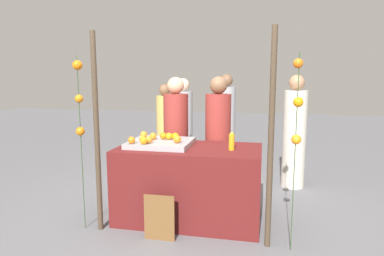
{
  "coord_description": "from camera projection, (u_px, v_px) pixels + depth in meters",
  "views": [
    {
      "loc": [
        0.81,
        -3.67,
        1.66
      ],
      "look_at": [
        0.0,
        0.15,
        1.06
      ],
      "focal_mm": 31.4,
      "sensor_mm": 36.0,
      "label": 1
    }
  ],
  "objects": [
    {
      "name": "juice_bottle",
      "position": [
        232.0,
        142.0,
        3.68
      ],
      "size": [
        0.06,
        0.06,
        0.19
      ],
      "color": "orange",
      "rests_on": "stall_counter"
    },
    {
      "name": "orange_3",
      "position": [
        149.0,
        140.0,
        3.75
      ],
      "size": [
        0.08,
        0.08,
        0.08
      ],
      "primitive_type": "sphere",
      "color": "orange",
      "rests_on": "orange_tray"
    },
    {
      "name": "garland_strand_right",
      "position": [
        297.0,
        107.0,
        3.03
      ],
      "size": [
        0.1,
        0.1,
        1.88
      ],
      "color": "#2D4C23",
      "rests_on": "ground_plane"
    },
    {
      "name": "orange_4",
      "position": [
        177.0,
        139.0,
        3.77
      ],
      "size": [
        0.09,
        0.09,
        0.09
      ],
      "primitive_type": "sphere",
      "color": "orange",
      "rests_on": "orange_tray"
    },
    {
      "name": "canopy_post_right",
      "position": [
        271.0,
        141.0,
        3.17
      ],
      "size": [
        0.06,
        0.06,
        2.12
      ],
      "primitive_type": "cylinder",
      "color": "#473828",
      "rests_on": "ground_plane"
    },
    {
      "name": "canopy_post_left",
      "position": [
        97.0,
        134.0,
        3.53
      ],
      "size": [
        0.06,
        0.06,
        2.12
      ],
      "primitive_type": "cylinder",
      "color": "#473828",
      "rests_on": "ground_plane"
    },
    {
      "name": "crowd_person_0",
      "position": [
        226.0,
        124.0,
        6.24
      ],
      "size": [
        0.34,
        0.34,
        1.71
      ],
      "color": "#99999E",
      "rests_on": "ground_plane"
    },
    {
      "name": "orange_8",
      "position": [
        132.0,
        140.0,
        3.73
      ],
      "size": [
        0.08,
        0.08,
        0.08
      ],
      "primitive_type": "sphere",
      "color": "orange",
      "rests_on": "orange_tray"
    },
    {
      "name": "orange_1",
      "position": [
        175.0,
        136.0,
        3.97
      ],
      "size": [
        0.08,
        0.08,
        0.08
      ],
      "primitive_type": "sphere",
      "color": "orange",
      "rests_on": "orange_tray"
    },
    {
      "name": "stall_counter",
      "position": [
        189.0,
        183.0,
        3.9
      ],
      "size": [
        1.63,
        0.87,
        0.86
      ],
      "primitive_type": "cube",
      "color": "#5B1919",
      "rests_on": "ground_plane"
    },
    {
      "name": "crowd_person_3",
      "position": [
        165.0,
        130.0,
        6.04
      ],
      "size": [
        0.31,
        0.31,
        1.54
      ],
      "color": "tan",
      "rests_on": "ground_plane"
    },
    {
      "name": "orange_6",
      "position": [
        163.0,
        136.0,
        4.0
      ],
      "size": [
        0.08,
        0.08,
        0.08
      ],
      "primitive_type": "sphere",
      "color": "orange",
      "rests_on": "orange_tray"
    },
    {
      "name": "garland_strand_left",
      "position": [
        79.0,
        97.0,
        3.5
      ],
      "size": [
        0.1,
        0.11,
        1.88
      ],
      "color": "#2D4C23",
      "rests_on": "ground_plane"
    },
    {
      "name": "ground_plane",
      "position": [
        189.0,
        218.0,
        3.97
      ],
      "size": [
        24.0,
        24.0,
        0.0
      ],
      "primitive_type": "plane",
      "color": "slate"
    },
    {
      "name": "crowd_person_1",
      "position": [
        183.0,
        129.0,
        5.82
      ],
      "size": [
        0.33,
        0.33,
        1.64
      ],
      "color": "#99999E",
      "rests_on": "ground_plane"
    },
    {
      "name": "crowd_person_2",
      "position": [
        294.0,
        136.0,
        5.02
      ],
      "size": [
        0.34,
        0.34,
        1.69
      ],
      "color": "beige",
      "rests_on": "ground_plane"
    },
    {
      "name": "chalkboard_sign",
      "position": [
        160.0,
        218.0,
        3.42
      ],
      "size": [
        0.32,
        0.03,
        0.49
      ],
      "color": "brown",
      "rests_on": "ground_plane"
    },
    {
      "name": "orange_7",
      "position": [
        153.0,
        136.0,
        3.97
      ],
      "size": [
        0.08,
        0.08,
        0.08
      ],
      "primitive_type": "sphere",
      "color": "orange",
      "rests_on": "orange_tray"
    },
    {
      "name": "orange_2",
      "position": [
        169.0,
        136.0,
        3.97
      ],
      "size": [
        0.08,
        0.08,
        0.08
      ],
      "primitive_type": "sphere",
      "color": "orange",
      "rests_on": "orange_tray"
    },
    {
      "name": "orange_9",
      "position": [
        142.0,
        139.0,
        3.82
      ],
      "size": [
        0.07,
        0.07,
        0.07
      ],
      "primitive_type": "sphere",
      "color": "orange",
      "rests_on": "orange_tray"
    },
    {
      "name": "orange_0",
      "position": [
        144.0,
        135.0,
        4.08
      ],
      "size": [
        0.08,
        0.08,
        0.08
      ],
      "primitive_type": "sphere",
      "color": "orange",
      "rests_on": "orange_tray"
    },
    {
      "name": "vendor_left",
      "position": [
        176.0,
        143.0,
        4.56
      ],
      "size": [
        0.33,
        0.33,
        1.66
      ],
      "color": "maroon",
      "rests_on": "ground_plane"
    },
    {
      "name": "vendor_right",
      "position": [
        218.0,
        145.0,
        4.41
      ],
      "size": [
        0.33,
        0.33,
        1.66
      ],
      "color": "maroon",
      "rests_on": "ground_plane"
    },
    {
      "name": "orange_tray",
      "position": [
        161.0,
        143.0,
        3.93
      ],
      "size": [
        0.71,
        0.64,
        0.06
      ],
      "primitive_type": "cube",
      "color": "#9EA0A5",
      "rests_on": "stall_counter"
    },
    {
      "name": "orange_5",
      "position": [
        144.0,
        141.0,
        3.69
      ],
      "size": [
        0.08,
        0.08,
        0.08
      ],
      "primitive_type": "sphere",
      "color": "orange",
      "rests_on": "orange_tray"
    }
  ]
}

